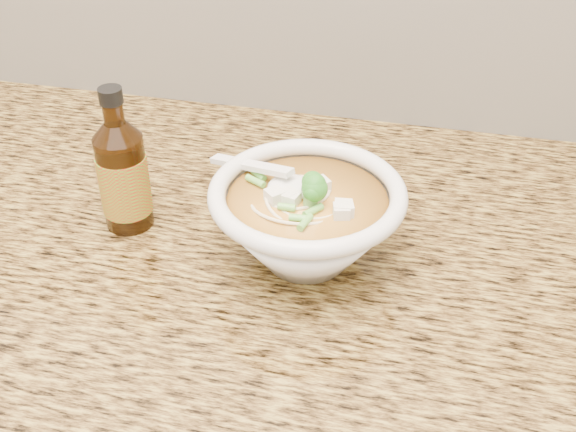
# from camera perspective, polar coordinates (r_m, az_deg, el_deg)

# --- Properties ---
(counter_slab) EXTENTS (4.00, 0.68, 0.04)m
(counter_slab) POSITION_cam_1_polar(r_m,az_deg,el_deg) (0.83, -7.96, -2.37)
(counter_slab) COLOR olive
(counter_slab) RESTS_ON cabinet
(soup_bowl) EXTENTS (0.22, 0.20, 0.11)m
(soup_bowl) POSITION_cam_1_polar(r_m,az_deg,el_deg) (0.74, 1.49, -0.50)
(soup_bowl) COLOR silver
(soup_bowl) RESTS_ON counter_slab
(hot_sauce_bottle) EXTENTS (0.06, 0.06, 0.17)m
(hot_sauce_bottle) POSITION_cam_1_polar(r_m,az_deg,el_deg) (0.81, -12.89, 3.12)
(hot_sauce_bottle) COLOR #331A07
(hot_sauce_bottle) RESTS_ON counter_slab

